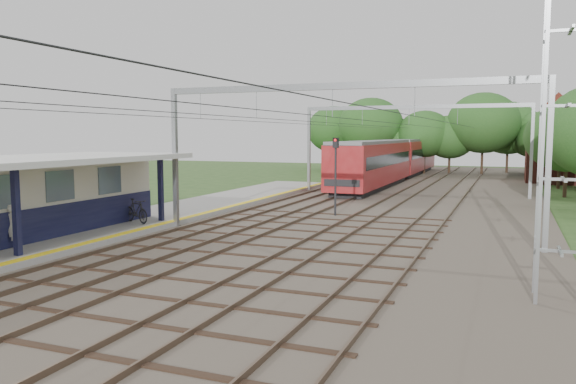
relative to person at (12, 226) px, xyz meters
The scene contains 12 objects.
ballast_bed 25.64m from the person, 63.94° to the left, with size 18.00×90.00×0.10m, color #473D33.
platform 7.09m from the person, 92.04° to the left, with size 5.00×52.00×0.35m, color gray.
yellow_stripe 7.34m from the person, 74.07° to the left, with size 0.45×52.00×0.01m, color yellow.
rail_tracks 24.64m from the person, 69.18° to the left, with size 11.80×88.00×0.15m.
catenary_system 21.60m from the person, 59.82° to the left, with size 17.22×88.00×7.00m.
lattice_pylon 19.87m from the person, ahead, with size 1.30×1.30×12.00m.
tree_band 51.48m from the person, 77.52° to the left, with size 31.72×30.88×8.82m.
house_far 50.70m from the person, 62.68° to the left, with size 8.00×6.12×8.66m.
person is the anchor object (origin of this frame).
bicycle 6.93m from the person, 84.67° to the left, with size 0.56×1.99×1.19m, color black.
train 42.52m from the person, 80.86° to the left, with size 3.15×39.17×4.12m.
signal_post 17.11m from the person, 59.65° to the left, with size 0.35×0.30×4.55m.
Camera 1 is at (10.64, -9.01, 4.71)m, focal length 35.00 mm.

